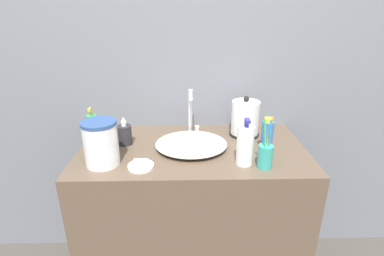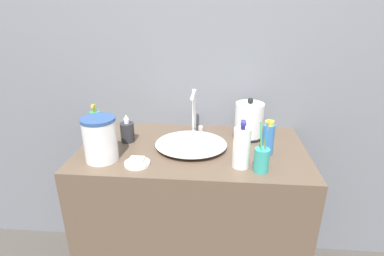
{
  "view_description": "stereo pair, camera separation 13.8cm",
  "coord_description": "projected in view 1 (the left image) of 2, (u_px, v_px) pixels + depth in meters",
  "views": [
    {
      "loc": [
        -0.03,
        -0.99,
        1.46
      ],
      "look_at": [
        -0.0,
        0.29,
        0.94
      ],
      "focal_mm": 28.0,
      "sensor_mm": 36.0,
      "label": 1
    },
    {
      "loc": [
        0.11,
        -0.99,
        1.46
      ],
      "look_at": [
        -0.0,
        0.29,
        0.94
      ],
      "focal_mm": 28.0,
      "sensor_mm": 36.0,
      "label": 2
    }
  ],
  "objects": [
    {
      "name": "mouthwash_bottle",
      "position": [
        267.0,
        135.0,
        1.37
      ],
      "size": [
        0.05,
        0.05,
        0.16
      ],
      "color": "#3370B7",
      "rests_on": "vanity_counter"
    },
    {
      "name": "soap_dish",
      "position": [
        141.0,
        165.0,
        1.24
      ],
      "size": [
        0.11,
        0.11,
        0.03
      ],
      "color": "white",
      "rests_on": "vanity_counter"
    },
    {
      "name": "lotion_bottle",
      "position": [
        93.0,
        133.0,
        1.37
      ],
      "size": [
        0.05,
        0.05,
        0.21
      ],
      "color": "#2D9956",
      "rests_on": "vanity_counter"
    },
    {
      "name": "sink_basin",
      "position": [
        191.0,
        144.0,
        1.41
      ],
      "size": [
        0.34,
        0.3,
        0.05
      ],
      "color": "white",
      "rests_on": "vanity_counter"
    },
    {
      "name": "wall_back",
      "position": [
        191.0,
        40.0,
        1.54
      ],
      "size": [
        6.0,
        0.04,
        2.6
      ],
      "color": "slate",
      "rests_on": "ground_plane"
    },
    {
      "name": "vanity_counter",
      "position": [
        192.0,
        218.0,
        1.58
      ],
      "size": [
        1.07,
        0.58,
        0.84
      ],
      "color": "brown",
      "rests_on": "ground_plane"
    },
    {
      "name": "water_pitcher",
      "position": [
        101.0,
        143.0,
        1.24
      ],
      "size": [
        0.14,
        0.14,
        0.19
      ],
      "color": "silver",
      "rests_on": "vanity_counter"
    },
    {
      "name": "shampoo_bottle",
      "position": [
        245.0,
        145.0,
        1.25
      ],
      "size": [
        0.07,
        0.07,
        0.21
      ],
      "color": "white",
      "rests_on": "vanity_counter"
    },
    {
      "name": "toothbrush_cup",
      "position": [
        265.0,
        155.0,
        1.23
      ],
      "size": [
        0.06,
        0.06,
        0.22
      ],
      "color": "teal",
      "rests_on": "vanity_counter"
    },
    {
      "name": "electric_kettle",
      "position": [
        245.0,
        119.0,
        1.53
      ],
      "size": [
        0.15,
        0.15,
        0.21
      ],
      "color": "black",
      "rests_on": "vanity_counter"
    },
    {
      "name": "hand_cream_bottle",
      "position": [
        125.0,
        134.0,
        1.44
      ],
      "size": [
        0.07,
        0.07,
        0.14
      ],
      "color": "#28282D",
      "rests_on": "vanity_counter"
    },
    {
      "name": "faucet",
      "position": [
        191.0,
        110.0,
        1.52
      ],
      "size": [
        0.06,
        0.14,
        0.24
      ],
      "color": "silver",
      "rests_on": "vanity_counter"
    }
  ]
}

